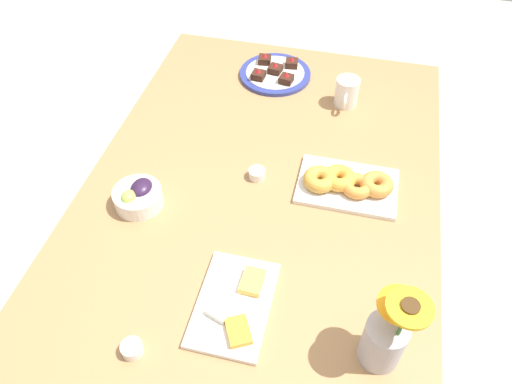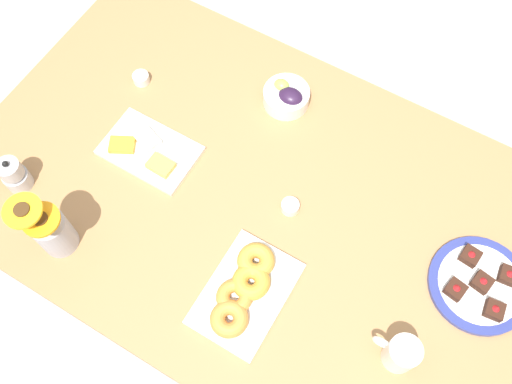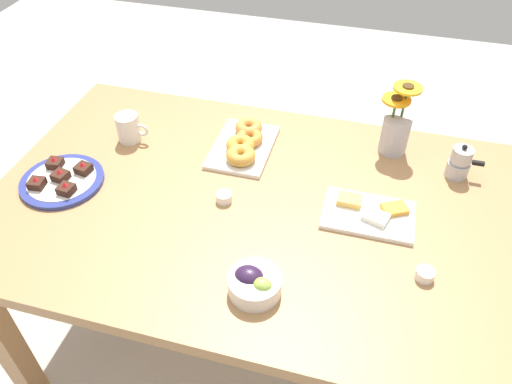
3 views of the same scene
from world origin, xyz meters
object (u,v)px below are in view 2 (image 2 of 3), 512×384
Objects in this scene: grape_bowl at (287,96)px; jam_cup_honey at (290,206)px; cheese_platter at (149,150)px; jam_cup_berry at (141,78)px; moka_pot at (14,175)px; dining_table at (256,211)px; dessert_plate at (480,284)px; coffee_mug at (401,353)px; croissant_platter at (244,290)px; flower_vase at (52,231)px.

grape_bowl reaches higher than jam_cup_honey.
cheese_platter reaches higher than jam_cup_berry.
moka_pot is at bearing 78.97° from jam_cup_berry.
grape_bowl reaches higher than jam_cup_berry.
dining_table is 0.61m from dessert_plate.
grape_bowl is at bearing -75.47° from dining_table.
dining_table is 0.55m from coffee_mug.
coffee_mug is 0.40× the size of croissant_platter.
grape_bowl is 2.79× the size of jam_cup_honey.
croissant_platter is 0.68m from moka_pot.
jam_cup_berry is 0.40× the size of moka_pot.
jam_cup_honey is (0.40, -0.21, -0.03)m from coffee_mug.
grape_bowl is 0.44m from jam_cup_berry.
croissant_platter is 5.83× the size of jam_cup_honey.
grape_bowl is at bearing -113.20° from flower_vase.
dessert_plate is (-0.60, -0.07, 0.10)m from dining_table.
coffee_mug is at bearing 152.71° from jam_cup_honey.
moka_pot is (0.49, 0.60, 0.02)m from grape_bowl.
croissant_platter reaches higher than cheese_platter.
cheese_platter is 0.36m from moka_pot.
flower_vase reaches higher than dessert_plate.
flower_vase reaches higher than cheese_platter.
cheese_platter is at bearing -133.83° from moka_pot.
jam_cup_honey is 0.60m from jam_cup_berry.
croissant_platter is (-0.11, 0.24, 0.11)m from dining_table.
moka_pot is at bearing 26.35° from dining_table.
cheese_platter is 0.35m from flower_vase.
grape_bowl is 0.74m from flower_vase.
moka_pot is at bearing 5.10° from coffee_mug.
coffee_mug is at bearing -174.90° from moka_pot.
flower_vase is at bearing 24.25° from dessert_plate.
grape_bowl reaches higher than cheese_platter.
dessert_plate is 1.07× the size of flower_vase.
dining_table is at bearing -175.02° from cheese_platter.
dessert_plate reaches higher than cheese_platter.
coffee_mug reaches higher than cheese_platter.
croissant_platter is 1.10× the size of dessert_plate.
cheese_platter is at bearing -25.65° from croissant_platter.
dining_table is at bearing 11.95° from jam_cup_honey.
coffee_mug is at bearing 139.11° from grape_bowl.
flower_vase is (0.97, 0.44, 0.07)m from dessert_plate.
moka_pot is at bearing 3.93° from croissant_platter.
jam_cup_honey is 0.51m from dessert_plate.
grape_bowl is (0.08, -0.31, 0.12)m from dining_table.
coffee_mug is 0.40m from croissant_platter.
cheese_platter is (0.33, 0.03, 0.10)m from dining_table.
moka_pot is at bearing 24.50° from jam_cup_honey.
grape_bowl is 2.79× the size of jam_cup_berry.
moka_pot reaches higher than dining_table.
jam_cup_berry reaches higher than dining_table.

